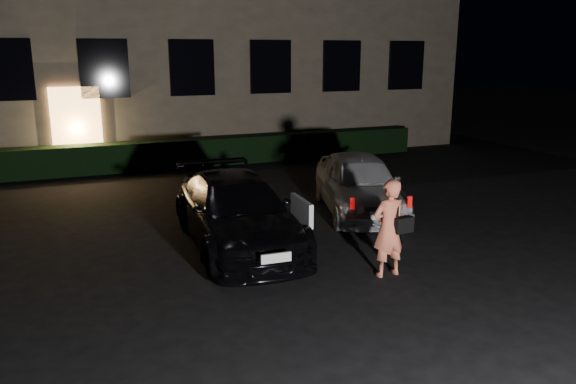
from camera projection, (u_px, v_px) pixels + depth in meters
name	position (u px, v px, depth m)	size (l,w,h in m)	color
ground	(362.00, 296.00, 8.26)	(80.00, 80.00, 0.00)	black
hedge	(198.00, 152.00, 17.61)	(15.00, 0.70, 0.85)	black
sedan	(237.00, 212.00, 10.30)	(1.97, 4.56, 1.28)	black
hatch	(359.00, 183.00, 12.40)	(2.60, 4.19, 1.33)	silver
man	(389.00, 228.00, 8.85)	(0.68, 0.43, 1.59)	#F47453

